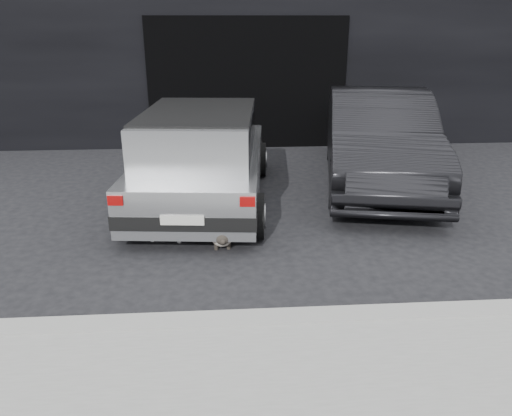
{
  "coord_description": "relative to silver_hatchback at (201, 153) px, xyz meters",
  "views": [
    {
      "loc": [
        0.46,
        -6.31,
        2.55
      ],
      "look_at": [
        0.82,
        -1.01,
        0.52
      ],
      "focal_mm": 35.0,
      "sensor_mm": 36.0,
      "label": 1
    }
  ],
  "objects": [
    {
      "name": "curb",
      "position": [
        0.84,
        -3.25,
        -0.69
      ],
      "size": [
        18.0,
        0.25,
        0.12
      ],
      "primitive_type": "cube",
      "color": "gray",
      "rests_on": "ground"
    },
    {
      "name": "building_facade",
      "position": [
        0.84,
        5.35,
        1.75
      ],
      "size": [
        34.0,
        4.0,
        5.0
      ],
      "primitive_type": "cube",
      "color": "black",
      "rests_on": "ground"
    },
    {
      "name": "ground",
      "position": [
        -0.16,
        -0.65,
        -0.75
      ],
      "size": [
        80.0,
        80.0,
        0.0
      ],
      "primitive_type": "plane",
      "color": "black",
      "rests_on": "ground"
    },
    {
      "name": "garage_opening",
      "position": [
        0.84,
        3.34,
        0.55
      ],
      "size": [
        4.0,
        0.1,
        2.6
      ],
      "primitive_type": "cube",
      "color": "black",
      "rests_on": "ground"
    },
    {
      "name": "silver_hatchback",
      "position": [
        0.0,
        0.0,
        0.0
      ],
      "size": [
        2.13,
        3.88,
        1.38
      ],
      "rotation": [
        0.0,
        0.0,
        -0.1
      ],
      "color": "#A3A5A8",
      "rests_on": "ground"
    },
    {
      "name": "second_car",
      "position": [
        2.81,
        0.77,
        -0.01
      ],
      "size": [
        2.39,
        4.7,
        1.48
      ],
      "primitive_type": "imported",
      "rotation": [
        0.0,
        0.0,
        -0.19
      ],
      "color": "black",
      "rests_on": "ground"
    },
    {
      "name": "cat_white",
      "position": [
        -0.37,
        -1.31,
        -0.56
      ],
      "size": [
        0.84,
        0.38,
        0.39
      ],
      "rotation": [
        0.0,
        0.0,
        -1.75
      ],
      "color": "silver",
      "rests_on": "ground"
    },
    {
      "name": "cat_siamese",
      "position": [
        0.27,
        -1.51,
        -0.62
      ],
      "size": [
        0.32,
        0.88,
        0.3
      ],
      "rotation": [
        0.0,
        0.0,
        3.18
      ],
      "color": "beige",
      "rests_on": "ground"
    }
  ]
}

